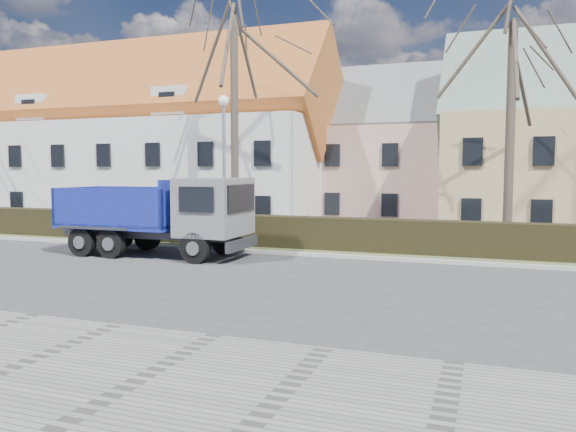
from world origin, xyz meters
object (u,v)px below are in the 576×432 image
at_px(cart_frame, 186,241).
at_px(parked_car_a, 218,219).
at_px(dump_truck, 149,215).
at_px(streetlight, 224,169).

height_order(cart_frame, parked_car_a, parked_car_a).
bearing_deg(parked_car_a, cart_frame, -141.62).
distance_m(dump_truck, cart_frame, 2.30).
height_order(dump_truck, cart_frame, dump_truck).
height_order(dump_truck, parked_car_a, dump_truck).
xyz_separation_m(dump_truck, streetlight, (1.09, 4.25, 1.77)).
relative_size(dump_truck, streetlight, 1.16).
bearing_deg(cart_frame, dump_truck, -104.03).
bearing_deg(cart_frame, parked_car_a, 105.62).
distance_m(dump_truck, streetlight, 4.73).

